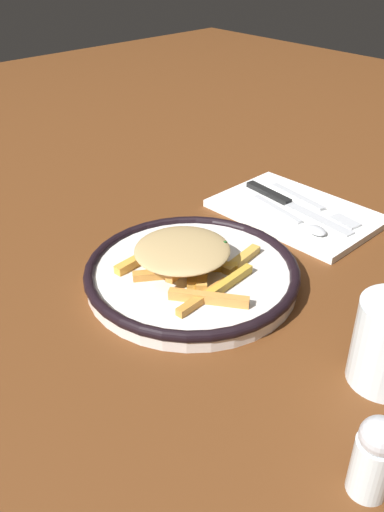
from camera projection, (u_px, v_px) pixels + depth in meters
ground_plane at (192, 283)px, 0.68m from camera, size 2.60×2.60×0.00m
plate at (192, 273)px, 0.68m from camera, size 0.27×0.27×0.03m
fries_heap at (187, 258)px, 0.66m from camera, size 0.17×0.17×0.04m
napkin at (295, 212)px, 0.84m from camera, size 0.17×0.24×0.01m
fork at (313, 205)px, 0.84m from camera, size 0.04×0.18×0.01m
knife at (287, 203)px, 0.84m from camera, size 0.04×0.21×0.01m
spoon at (300, 221)px, 0.79m from camera, size 0.04×0.15×0.01m
salt_shaker at (374, 457)px, 0.42m from camera, size 0.03×0.03×0.08m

